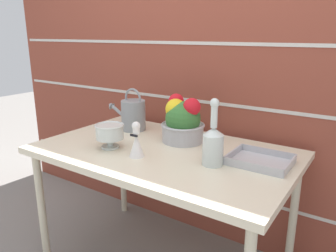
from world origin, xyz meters
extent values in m
cube|color=brown|center=(0.00, 0.50, 1.10)|extent=(3.60, 0.08, 2.20)
cube|color=beige|center=(0.00, 0.46, 0.34)|extent=(3.53, 0.00, 0.02)
cube|color=beige|center=(0.00, 0.46, 0.92)|extent=(3.53, 0.00, 0.02)
cube|color=beige|center=(0.00, 0.46, 1.28)|extent=(3.53, 0.00, 0.02)
cube|color=beige|center=(0.00, 0.00, 0.72)|extent=(1.37, 0.83, 0.04)
cylinder|color=beige|center=(-0.62, -0.35, 0.35)|extent=(0.04, 0.04, 0.70)
cylinder|color=beige|center=(-0.62, 0.35, 0.35)|extent=(0.04, 0.04, 0.70)
cylinder|color=beige|center=(0.62, 0.35, 0.35)|extent=(0.04, 0.04, 0.70)
cylinder|color=gray|center=(-0.37, 0.20, 0.84)|extent=(0.15, 0.15, 0.19)
cylinder|color=gray|center=(-0.50, 0.20, 0.84)|extent=(0.14, 0.02, 0.09)
cone|color=gray|center=(-0.57, 0.20, 0.88)|extent=(0.05, 0.05, 0.06)
torus|color=gray|center=(-0.37, 0.20, 0.95)|extent=(0.13, 0.01, 0.13)
cylinder|color=silver|center=(-0.25, -0.14, 0.75)|extent=(0.10, 0.10, 0.01)
cylinder|color=silver|center=(-0.25, -0.14, 0.77)|extent=(0.03, 0.03, 0.04)
sphere|color=silver|center=(-0.25, -0.14, 0.77)|extent=(0.04, 0.04, 0.04)
cylinder|color=silver|center=(-0.25, -0.14, 0.83)|extent=(0.15, 0.15, 0.07)
torus|color=silver|center=(-0.25, -0.14, 0.87)|extent=(0.16, 0.16, 0.01)
cylinder|color=#ADADB2|center=(0.01, 0.17, 0.79)|extent=(0.24, 0.24, 0.10)
torus|color=#ADADB2|center=(0.01, 0.17, 0.84)|extent=(0.25, 0.25, 0.01)
sphere|color=#387033|center=(0.01, 0.17, 0.87)|extent=(0.20, 0.20, 0.20)
sphere|color=yellow|center=(-0.03, 0.16, 0.93)|extent=(0.12, 0.12, 0.12)
sphere|color=red|center=(-0.05, 0.20, 0.96)|extent=(0.09, 0.09, 0.09)
sphere|color=red|center=(0.07, 0.17, 0.95)|extent=(0.10, 0.10, 0.10)
cylinder|color=silver|center=(0.31, -0.05, 0.81)|extent=(0.10, 0.10, 0.15)
cone|color=silver|center=(0.31, -0.05, 0.91)|extent=(0.10, 0.10, 0.03)
cylinder|color=silver|center=(0.31, -0.05, 0.97)|extent=(0.03, 0.03, 0.10)
sphere|color=silver|center=(0.31, -0.05, 1.04)|extent=(0.04, 0.04, 0.04)
cone|color=white|center=(-0.05, -0.16, 0.80)|extent=(0.08, 0.08, 0.12)
cylinder|color=white|center=(-0.05, -0.16, 0.88)|extent=(0.04, 0.04, 0.04)
sphere|color=white|center=(-0.05, -0.16, 0.90)|extent=(0.04, 0.04, 0.04)
cube|color=black|center=(-0.05, -0.18, 0.86)|extent=(0.04, 0.01, 0.01)
cube|color=#B7B7BC|center=(0.49, 0.10, 0.74)|extent=(0.28, 0.23, 0.01)
cube|color=#B7B7BC|center=(0.49, -0.02, 0.76)|extent=(0.28, 0.01, 0.04)
cube|color=#B7B7BC|center=(0.49, 0.21, 0.76)|extent=(0.28, 0.01, 0.04)
cube|color=#B7B7BC|center=(0.36, 0.10, 0.76)|extent=(0.01, 0.23, 0.04)
cube|color=#B7B7BC|center=(0.63, 0.10, 0.76)|extent=(0.01, 0.23, 0.04)
camera|label=1|loc=(0.94, -1.36, 1.34)|focal=35.00mm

